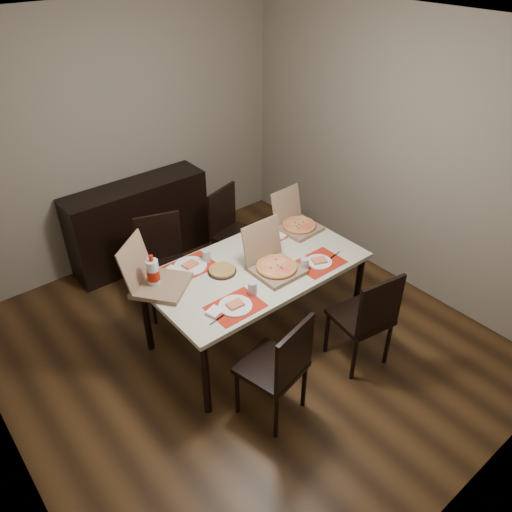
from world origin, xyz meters
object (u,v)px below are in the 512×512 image
at_px(dining_table, 256,272).
at_px(soda_bottle, 153,274).
at_px(dip_bowl, 251,249).
at_px(chair_near_left, 280,366).
at_px(chair_far_right, 232,228).
at_px(chair_near_right, 367,316).
at_px(sideboard, 139,223).
at_px(pizza_box_center, 274,264).
at_px(chair_far_left, 163,260).

relative_size(dining_table, soda_bottle, 6.06).
bearing_deg(dip_bowl, chair_near_left, -118.75).
height_order(chair_far_right, dip_bowl, chair_far_right).
xyz_separation_m(chair_near_right, chair_far_right, (-0.01, 1.78, 0.00)).
bearing_deg(dip_bowl, sideboard, 101.45).
relative_size(chair_near_right, pizza_box_center, 2.22).
distance_m(sideboard, soda_bottle, 1.63).
relative_size(chair_far_left, soda_bottle, 3.13).
relative_size(chair_near_left, dip_bowl, 7.75).
relative_size(chair_far_left, pizza_box_center, 2.22).
distance_m(chair_near_right, pizza_box_center, 0.86).
bearing_deg(chair_far_left, chair_far_right, 3.13).
relative_size(sideboard, dining_table, 0.83).
bearing_deg(dining_table, pizza_box_center, -60.99).
relative_size(chair_far_right, pizza_box_center, 2.22).
bearing_deg(dip_bowl, soda_bottle, 175.25).
bearing_deg(dining_table, soda_bottle, 160.22).
bearing_deg(sideboard, dip_bowl, -78.55).
bearing_deg(chair_far_left, pizza_box_center, -65.39).
bearing_deg(chair_far_right, pizza_box_center, -108.95).
bearing_deg(dining_table, sideboard, 96.35).
height_order(chair_near_left, pizza_box_center, pizza_box_center).
bearing_deg(chair_near_right, chair_far_right, 90.43).
height_order(chair_near_right, soda_bottle, soda_bottle).
relative_size(dip_bowl, soda_bottle, 0.40).
relative_size(sideboard, chair_far_right, 1.61).
bearing_deg(sideboard, dining_table, -83.65).
distance_m(chair_far_left, soda_bottle, 0.81).
xyz_separation_m(chair_near_right, dip_bowl, (-0.34, 1.05, 0.25)).
distance_m(chair_near_left, soda_bottle, 1.20).
height_order(dip_bowl, soda_bottle, soda_bottle).
distance_m(sideboard, chair_far_right, 1.03).
bearing_deg(sideboard, chair_far_right, -51.56).
height_order(chair_near_left, dip_bowl, chair_near_left).
bearing_deg(pizza_box_center, soda_bottle, 154.05).
relative_size(pizza_box_center, soda_bottle, 1.41).
relative_size(dining_table, chair_near_right, 1.94).
bearing_deg(sideboard, soda_bottle, -112.52).
bearing_deg(soda_bottle, pizza_box_center, -25.95).
bearing_deg(dining_table, chair_far_right, 64.53).
relative_size(sideboard, chair_near_right, 1.61).
relative_size(sideboard, chair_near_left, 1.61).
bearing_deg(soda_bottle, chair_near_left, -71.84).
bearing_deg(chair_near_left, chair_far_right, 63.01).
distance_m(dining_table, chair_near_right, 0.98).
relative_size(chair_near_left, chair_far_left, 1.00).
relative_size(sideboard, chair_far_left, 1.61).
height_order(sideboard, chair_near_right, chair_near_right).
bearing_deg(chair_far_left, dip_bowl, -53.05).
height_order(dining_table, dip_bowl, dip_bowl).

